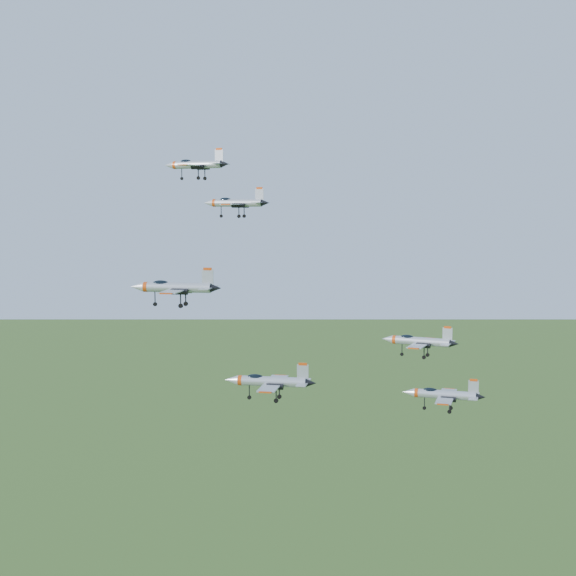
% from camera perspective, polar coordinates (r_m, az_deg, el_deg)
% --- Properties ---
extents(jet_lead, '(11.93, 9.84, 3.19)m').
position_cam_1_polar(jet_lead, '(132.01, -6.60, 8.72)').
color(jet_lead, '#AAAEB7').
extents(jet_left_high, '(11.18, 9.27, 2.99)m').
position_cam_1_polar(jet_left_high, '(124.79, -3.78, 6.08)').
color(jet_left_high, '#AAAEB7').
extents(jet_right_high, '(12.44, 10.57, 3.38)m').
position_cam_1_polar(jet_right_high, '(107.81, -8.09, 0.06)').
color(jet_right_high, '#AAAEB7').
extents(jet_left_low, '(11.47, 9.44, 3.07)m').
position_cam_1_polar(jet_left_low, '(117.93, 9.28, -3.74)').
color(jet_left_low, '#AAAEB7').
extents(jet_right_low, '(11.68, 9.92, 3.17)m').
position_cam_1_polar(jet_right_low, '(101.73, -1.36, -6.64)').
color(jet_right_low, '#AAAEB7').
extents(jet_trail, '(10.58, 8.85, 2.83)m').
position_cam_1_polar(jet_trail, '(105.49, 10.93, -7.43)').
color(jet_trail, '#AAAEB7').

